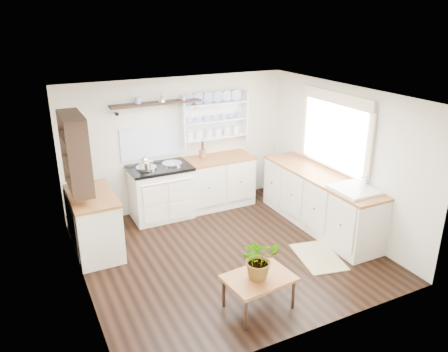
# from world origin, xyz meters

# --- Properties ---
(floor) EXTENTS (4.00, 3.80, 0.01)m
(floor) POSITION_xyz_m (0.00, 0.00, 0.00)
(floor) COLOR black
(floor) RESTS_ON ground
(wall_back) EXTENTS (4.00, 0.02, 2.30)m
(wall_back) POSITION_xyz_m (0.00, 1.90, 1.15)
(wall_back) COLOR beige
(wall_back) RESTS_ON ground
(wall_right) EXTENTS (0.02, 3.80, 2.30)m
(wall_right) POSITION_xyz_m (2.00, 0.00, 1.15)
(wall_right) COLOR beige
(wall_right) RESTS_ON ground
(wall_left) EXTENTS (0.02, 3.80, 2.30)m
(wall_left) POSITION_xyz_m (-2.00, 0.00, 1.15)
(wall_left) COLOR beige
(wall_left) RESTS_ON ground
(ceiling) EXTENTS (4.00, 3.80, 0.01)m
(ceiling) POSITION_xyz_m (0.00, 0.00, 2.30)
(ceiling) COLOR white
(ceiling) RESTS_ON wall_back
(window) EXTENTS (0.08, 1.55, 1.22)m
(window) POSITION_xyz_m (1.95, 0.15, 1.56)
(window) COLOR white
(window) RESTS_ON wall_right
(aga_cooker) EXTENTS (1.02, 0.71, 0.94)m
(aga_cooker) POSITION_xyz_m (-0.47, 1.57, 0.46)
(aga_cooker) COLOR white
(aga_cooker) RESTS_ON floor
(back_cabinets) EXTENTS (1.27, 0.63, 0.90)m
(back_cabinets) POSITION_xyz_m (0.60, 1.60, 0.46)
(back_cabinets) COLOR beige
(back_cabinets) RESTS_ON floor
(right_cabinets) EXTENTS (0.62, 2.43, 0.90)m
(right_cabinets) POSITION_xyz_m (1.70, 0.10, 0.46)
(right_cabinets) COLOR beige
(right_cabinets) RESTS_ON floor
(belfast_sink) EXTENTS (0.55, 0.60, 0.45)m
(belfast_sink) POSITION_xyz_m (1.70, -0.65, 0.80)
(belfast_sink) COLOR white
(belfast_sink) RESTS_ON right_cabinets
(left_cabinets) EXTENTS (0.62, 1.13, 0.90)m
(left_cabinets) POSITION_xyz_m (-1.70, 0.90, 0.46)
(left_cabinets) COLOR beige
(left_cabinets) RESTS_ON floor
(plate_rack) EXTENTS (1.20, 0.22, 0.90)m
(plate_rack) POSITION_xyz_m (0.65, 1.86, 1.56)
(plate_rack) COLOR white
(plate_rack) RESTS_ON wall_back
(high_shelf) EXTENTS (1.50, 0.29, 0.16)m
(high_shelf) POSITION_xyz_m (-0.40, 1.78, 1.91)
(high_shelf) COLOR black
(high_shelf) RESTS_ON wall_back
(left_shelving) EXTENTS (0.28, 0.80, 1.05)m
(left_shelving) POSITION_xyz_m (-1.84, 0.90, 1.55)
(left_shelving) COLOR black
(left_shelving) RESTS_ON wall_left
(kettle) EXTENTS (0.18, 0.18, 0.22)m
(kettle) POSITION_xyz_m (-0.75, 1.45, 1.04)
(kettle) COLOR silver
(kettle) RESTS_ON aga_cooker
(utensil_crock) EXTENTS (0.12, 0.12, 0.14)m
(utensil_crock) POSITION_xyz_m (0.36, 1.68, 0.98)
(utensil_crock) COLOR brown
(utensil_crock) RESTS_ON back_cabinets
(center_table) EXTENTS (0.83, 0.63, 0.42)m
(center_table) POSITION_xyz_m (-0.25, -1.29, 0.38)
(center_table) COLOR brown
(center_table) RESTS_ON floor
(potted_plant) EXTENTS (0.50, 0.45, 0.50)m
(potted_plant) POSITION_xyz_m (-0.25, -1.29, 0.67)
(potted_plant) COLOR #3F7233
(potted_plant) RESTS_ON center_table
(floor_rug) EXTENTS (0.72, 0.95, 0.02)m
(floor_rug) POSITION_xyz_m (1.10, -0.71, 0.01)
(floor_rug) COLOR #8D7852
(floor_rug) RESTS_ON floor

